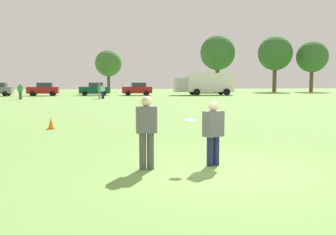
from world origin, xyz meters
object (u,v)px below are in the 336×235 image
Objects in this scene: parked_car_mid_left at (44,89)px; bystander_sideline_watcher at (20,91)px; bystander_field_marshal at (103,91)px; parked_car_mid_right at (137,89)px; player_thrower at (146,128)px; traffic_cone at (51,124)px; parked_car_center at (95,89)px; player_defender at (213,130)px; box_truck at (205,83)px; bystander_far_jogger at (99,90)px; frisbee at (190,121)px.

parked_car_mid_left is 10.52m from bystander_sideline_watcher.
parked_car_mid_right is at bearing 63.85° from bystander_field_marshal.
player_thrower is at bearing -78.67° from parked_car_mid_left.
traffic_cone is 38.35m from parked_car_center.
player_defender is 0.89× the size of bystander_sideline_watcher.
box_truck reaches higher than parked_car_center.
player_thrower is at bearing -87.51° from bystander_far_jogger.
frisbee is 47.74m from parked_car_mid_left.
parked_car_mid_left reaches higher than player_thrower.
box_truck reaches higher than traffic_cone.
player_thrower is at bearing -87.10° from parked_car_center.
player_defender is at bearing -76.73° from parked_car_mid_left.
player_thrower is at bearing -88.12° from bystander_field_marshal.
player_defender is at bearing 4.94° from player_thrower.
box_truck reaches higher than bystander_field_marshal.
parked_car_mid_left is 2.50× the size of bystander_field_marshal.
parked_car_mid_left is 1.00× the size of parked_car_mid_right.
parked_car_center is at bearing 52.47° from bystander_sideline_watcher.
parked_car_mid_left is at bearing 177.32° from box_truck.
frisbee is at bearing -85.89° from bystander_far_jogger.
frisbee is at bearing -93.20° from parked_car_mid_right.
bystander_sideline_watcher is (-11.28, 36.11, -0.14)m from frisbee.
bystander_sideline_watcher is 8.67m from bystander_far_jogger.
frisbee is 0.16× the size of bystander_far_jogger.
frisbee is 0.16× the size of bystander_sideline_watcher.
parked_car_center is at bearing -1.65° from parked_car_mid_left.
frisbee is 45.86m from parked_car_mid_right.
parked_car_mid_right reaches higher than traffic_cone.
bystander_far_jogger is 1.04× the size of bystander_field_marshal.
player_defender is 36.05m from bystander_field_marshal.
bystander_far_jogger is (-15.04, -9.09, -0.77)m from box_truck.
parked_car_center is (-2.35, 46.41, -0.03)m from player_thrower.
traffic_cone is 0.29× the size of bystander_field_marshal.
parked_car_mid_left is 2.41× the size of bystander_far_jogger.
bystander_far_jogger is at bearing -85.59° from parked_car_center.
parked_car_center is at bearing 94.41° from bystander_far_jogger.
bystander_sideline_watcher is at bearing -145.05° from parked_car_mid_right.
bystander_far_jogger is (-3.20, 36.32, 0.12)m from player_defender.
bystander_field_marshal is at bearing -0.33° from bystander_sideline_watcher.
bystander_far_jogger is at bearing 2.15° from bystander_sideline_watcher.
bystander_field_marshal is at bearing 93.52° from frisbee.
frisbee is (1.03, 0.02, 0.16)m from player_thrower.
parked_car_mid_left reaches higher than bystander_field_marshal.
parked_car_mid_right is at bearing -3.57° from parked_car_mid_left.
frisbee is 36.53m from bystander_far_jogger.
box_truck is (12.42, 45.53, 0.64)m from frisbee.
bystander_field_marshal is (1.17, -10.33, 0.03)m from parked_car_center.
player_thrower is 1.05m from frisbee.
bystander_far_jogger is (-1.58, 36.46, 0.03)m from player_thrower.
traffic_cone is at bearing -93.29° from bystander_far_jogger.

